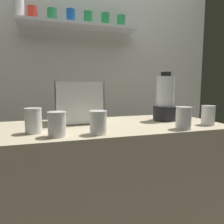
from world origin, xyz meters
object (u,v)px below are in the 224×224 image
at_px(carrot_display_bin, 79,109).
at_px(juice_cup_mango_middle, 98,124).
at_px(blender_pitcher, 165,101).
at_px(juice_cup_beet_far_left, 33,122).
at_px(juice_cup_pomegranate_far_right, 208,116).
at_px(juice_cup_orange_left, 57,126).
at_px(juice_cup_orange_right, 183,119).

relative_size(carrot_display_bin, juice_cup_mango_middle, 2.56).
relative_size(blender_pitcher, juice_cup_beet_far_left, 2.60).
bearing_deg(juice_cup_pomegranate_far_right, juice_cup_mango_middle, -176.55).
distance_m(juice_cup_orange_left, juice_cup_pomegranate_far_right, 0.92).
bearing_deg(blender_pitcher, carrot_display_bin, 169.14).
distance_m(blender_pitcher, juice_cup_orange_right, 0.31).
bearing_deg(juice_cup_mango_middle, juice_cup_orange_right, -2.40).
relative_size(blender_pitcher, juice_cup_mango_middle, 2.85).
xyz_separation_m(carrot_display_bin, juice_cup_beet_far_left, (-0.27, -0.27, -0.02)).
height_order(blender_pitcher, juice_cup_orange_right, blender_pitcher).
bearing_deg(juice_cup_orange_right, blender_pitcher, 78.29).
bearing_deg(juice_cup_orange_left, blender_pitcher, 19.42).
distance_m(blender_pitcher, juice_cup_pomegranate_far_right, 0.30).
relative_size(blender_pitcher, juice_cup_orange_left, 2.81).
distance_m(juice_cup_orange_left, juice_cup_mango_middle, 0.20).
bearing_deg(juice_cup_orange_left, juice_cup_orange_right, -2.62).
bearing_deg(juice_cup_orange_right, juice_cup_pomegranate_far_right, 15.67).
distance_m(juice_cup_beet_far_left, juice_cup_orange_left, 0.16).
xyz_separation_m(carrot_display_bin, juice_cup_mango_middle, (0.04, -0.39, -0.03)).
xyz_separation_m(carrot_display_bin, juice_cup_orange_right, (0.53, -0.41, -0.03)).
distance_m(juice_cup_orange_right, juice_cup_pomegranate_far_right, 0.24).
bearing_deg(juice_cup_pomegranate_far_right, juice_cup_orange_left, -177.99).
bearing_deg(juice_cup_orange_left, juice_cup_mango_middle, -3.15).
xyz_separation_m(juice_cup_mango_middle, juice_cup_orange_right, (0.49, -0.02, 0.01)).
relative_size(carrot_display_bin, blender_pitcher, 0.90).
xyz_separation_m(juice_cup_beet_far_left, juice_cup_orange_right, (0.80, -0.14, -0.00)).
xyz_separation_m(juice_cup_beet_far_left, juice_cup_pomegranate_far_right, (1.03, -0.08, -0.00)).
distance_m(juice_cup_beet_far_left, juice_cup_orange_right, 0.82).
relative_size(juice_cup_mango_middle, juice_cup_orange_right, 0.94).
height_order(blender_pitcher, juice_cup_pomegranate_far_right, blender_pitcher).
bearing_deg(juice_cup_beet_far_left, juice_cup_pomegranate_far_right, -4.41).
relative_size(juice_cup_orange_right, juice_cup_pomegranate_far_right, 1.04).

